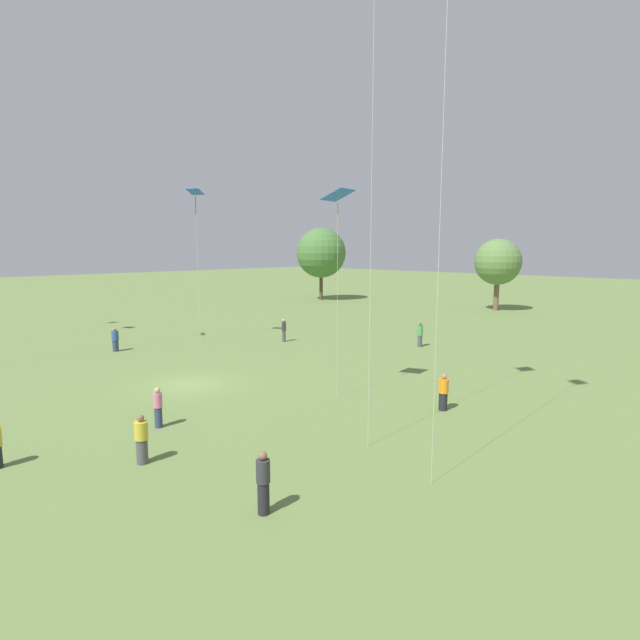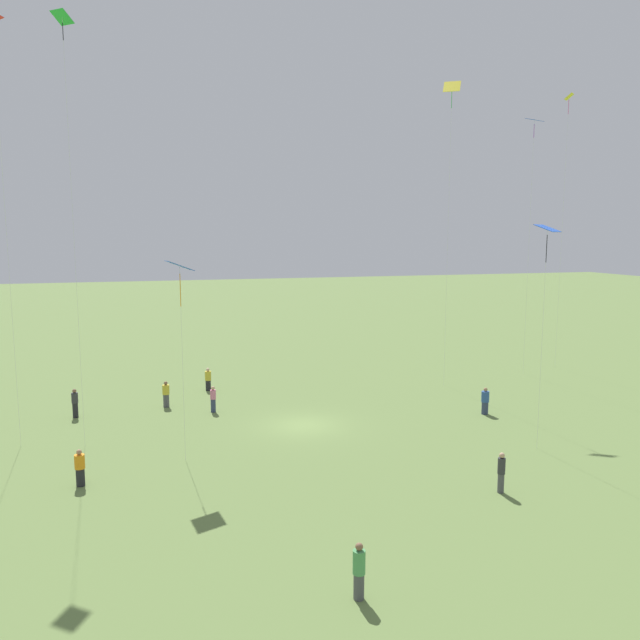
# 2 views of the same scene
# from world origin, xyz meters

# --- Properties ---
(ground_plane) EXTENTS (240.00, 240.00, 0.00)m
(ground_plane) POSITION_xyz_m (0.00, 0.00, 0.00)
(ground_plane) COLOR olive
(person_0) EXTENTS (0.56, 0.56, 1.70)m
(person_0) POSITION_xyz_m (7.47, -6.31, 0.83)
(person_0) COLOR #4C4C51
(person_0) RESTS_ON ground_plane
(person_1) EXTENTS (0.60, 0.60, 1.64)m
(person_1) POSITION_xyz_m (4.38, -9.85, 0.80)
(person_1) COLOR #232328
(person_1) RESTS_ON ground_plane
(person_2) EXTENTS (0.61, 0.61, 1.68)m
(person_2) POSITION_xyz_m (-11.40, 0.96, 0.82)
(person_2) COLOR #333D5B
(person_2) RESTS_ON ground_plane
(person_3) EXTENTS (0.49, 0.49, 1.66)m
(person_3) POSITION_xyz_m (4.70, -4.27, 0.83)
(person_3) COLOR #333D5B
(person_3) RESTS_ON ground_plane
(person_4) EXTENTS (0.40, 0.40, 1.81)m
(person_4) POSITION_xyz_m (2.91, 17.34, 0.90)
(person_4) COLOR #4C4C51
(person_4) RESTS_ON ground_plane
(person_5) EXTENTS (0.54, 0.54, 1.78)m
(person_5) POSITION_xyz_m (12.88, -5.50, 0.89)
(person_5) COLOR #232328
(person_5) RESTS_ON ground_plane
(person_6) EXTENTS (0.45, 0.45, 1.67)m
(person_6) POSITION_xyz_m (11.76, 5.68, 0.81)
(person_6) COLOR #232328
(person_6) RESTS_ON ground_plane
(person_7) EXTENTS (0.46, 0.46, 1.79)m
(person_7) POSITION_xyz_m (-5.70, 11.64, 0.91)
(person_7) COLOR #4C4C51
(person_7) RESTS_ON ground_plane
(kite_1) EXTENTS (1.33, 1.40, 9.83)m
(kite_1) POSITION_xyz_m (7.05, 3.81, 9.38)
(kite_1) COLOR blue
(kite_1) RESTS_ON ground_plane
(kite_2) EXTENTS (1.34, 1.32, 19.80)m
(kite_2) POSITION_xyz_m (-20.40, -8.13, 18.71)
(kite_2) COLOR blue
(kite_2) RESTS_ON ground_plane
(kite_3) EXTENTS (0.92, 0.90, 22.10)m
(kite_3) POSITION_xyz_m (-24.43, -9.50, 19.78)
(kite_3) COLOR yellow
(kite_3) RESTS_ON ground_plane
(kite_5) EXTENTS (1.13, 1.12, 21.67)m
(kite_5) POSITION_xyz_m (11.96, 0.13, 19.89)
(kite_5) COLOR green
(kite_5) RESTS_ON ground_plane
(kite_6) EXTENTS (1.41, 1.32, 21.65)m
(kite_6) POSITION_xyz_m (-12.50, -6.49, 20.30)
(kite_6) COLOR yellow
(kite_6) RESTS_ON ground_plane
(kite_7) EXTENTS (1.42, 1.40, 11.55)m
(kite_7) POSITION_xyz_m (-10.63, 7.29, 11.00)
(kite_7) COLOR blue
(kite_7) RESTS_ON ground_plane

